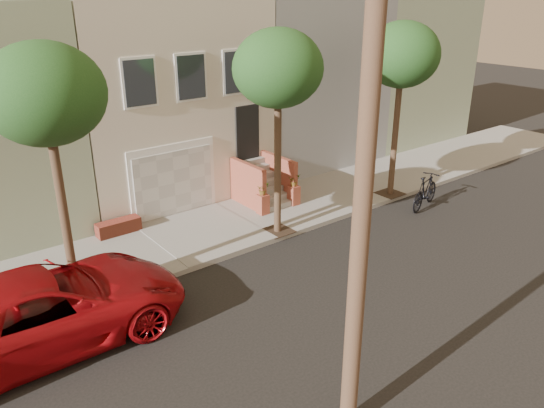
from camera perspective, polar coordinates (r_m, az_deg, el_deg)
ground at (r=14.18m, az=7.34°, el=-9.75°), size 90.00×90.00×0.00m
sidewalk at (r=17.82m, az=-4.85°, el=-2.39°), size 40.00×3.70×0.15m
house_row at (r=21.71m, az=-13.86°, el=11.42°), size 33.10×11.70×7.00m
tree_left at (r=12.83m, az=-23.11°, el=10.56°), size 2.70×2.57×6.30m
tree_mid at (r=15.78m, az=0.65°, el=14.15°), size 2.70×2.57×6.30m
tree_right at (r=19.66m, az=13.75°, el=15.13°), size 2.70×2.57×6.30m
pickup_truck at (r=12.96m, az=-23.19°, el=-10.35°), size 6.31×2.92×1.75m
motorcycle at (r=20.01m, az=16.07°, el=1.31°), size 2.18×1.13×1.26m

